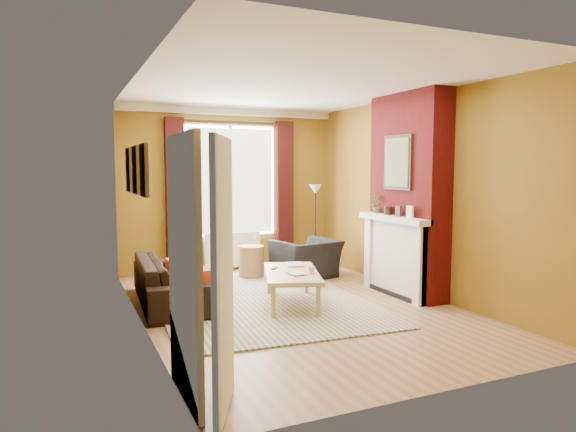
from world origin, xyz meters
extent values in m
plane|color=olive|center=(0.00, 0.00, 0.00)|extent=(5.50, 5.50, 0.00)
cube|color=#846019|center=(0.00, 2.75, 1.40)|extent=(3.80, 0.02, 2.80)
cube|color=#846019|center=(0.00, -2.75, 1.40)|extent=(3.80, 0.02, 2.80)
cube|color=#846019|center=(1.90, 0.00, 1.40)|extent=(0.02, 5.50, 2.80)
cube|color=#846019|center=(-1.90, 0.00, 1.40)|extent=(0.02, 5.50, 2.80)
cube|color=silver|center=(0.00, 0.00, 2.80)|extent=(3.80, 5.50, 0.01)
cube|color=#490A0B|center=(1.72, 0.00, 1.40)|extent=(0.35, 1.40, 2.80)
cube|color=silver|center=(1.53, 0.00, 0.55)|extent=(0.12, 1.30, 1.10)
cube|color=silver|center=(1.48, 0.00, 1.08)|extent=(0.22, 1.40, 0.08)
cube|color=silver|center=(1.51, -0.58, 0.52)|extent=(0.16, 0.14, 1.04)
cube|color=silver|center=(1.51, 0.58, 0.52)|extent=(0.16, 0.14, 1.04)
cube|color=black|center=(1.56, 0.00, 0.45)|extent=(0.06, 0.80, 0.90)
cube|color=black|center=(1.54, 0.00, 0.03)|extent=(0.20, 1.00, 0.06)
cube|color=silver|center=(1.49, -0.35, 1.20)|extent=(0.03, 0.12, 0.16)
cube|color=black|center=(1.49, -0.10, 1.19)|extent=(0.03, 0.10, 0.14)
cylinder|color=black|center=(1.49, 0.15, 1.18)|extent=(0.10, 0.10, 0.12)
cube|color=black|center=(1.53, 0.00, 1.85)|extent=(0.03, 0.60, 0.75)
cube|color=#A48A37|center=(1.51, 0.00, 1.85)|extent=(0.01, 0.52, 0.66)
cube|color=silver|center=(0.00, 2.71, 2.74)|extent=(3.80, 0.08, 0.12)
cube|color=white|center=(0.00, 2.72, 1.55)|extent=(1.60, 0.04, 1.90)
cube|color=white|center=(0.00, 2.68, 1.55)|extent=(1.50, 0.02, 1.80)
cube|color=silver|center=(0.00, 2.70, 1.55)|extent=(0.06, 0.04, 1.90)
cube|color=#340D0B|center=(-0.98, 2.63, 1.35)|extent=(0.30, 0.16, 2.50)
cube|color=#340D0B|center=(0.98, 2.63, 1.35)|extent=(0.30, 0.16, 2.50)
cylinder|color=black|center=(0.00, 2.63, 2.55)|extent=(2.30, 0.05, 0.05)
cube|color=silver|center=(0.00, 2.65, 0.35)|extent=(1.00, 0.10, 0.60)
cube|color=silver|center=(-0.45, 2.59, 0.35)|extent=(0.04, 0.03, 0.56)
cube|color=silver|center=(-0.34, 2.59, 0.35)|extent=(0.04, 0.03, 0.56)
cube|color=silver|center=(-0.23, 2.59, 0.35)|extent=(0.04, 0.03, 0.56)
cube|color=silver|center=(-0.12, 2.59, 0.35)|extent=(0.04, 0.03, 0.56)
cube|color=silver|center=(-0.01, 2.59, 0.35)|extent=(0.04, 0.03, 0.56)
cube|color=silver|center=(0.10, 2.59, 0.35)|extent=(0.04, 0.03, 0.56)
cube|color=silver|center=(0.21, 2.59, 0.35)|extent=(0.04, 0.03, 0.56)
cube|color=silver|center=(0.32, 2.59, 0.35)|extent=(0.04, 0.03, 0.56)
cube|color=silver|center=(0.43, 2.59, 0.35)|extent=(0.04, 0.03, 0.56)
cube|color=black|center=(-1.87, -0.10, 1.75)|extent=(0.04, 0.44, 0.58)
cube|color=yellow|center=(-1.84, -0.10, 1.75)|extent=(0.01, 0.38, 0.52)
cube|color=black|center=(-1.87, 0.55, 1.75)|extent=(0.04, 0.44, 0.58)
cube|color=#37A668|center=(-1.84, 0.55, 1.75)|extent=(0.01, 0.38, 0.52)
cube|color=black|center=(-1.87, 1.20, 1.75)|extent=(0.04, 0.44, 0.58)
cube|color=#CC334E|center=(-1.84, 1.20, 1.75)|extent=(0.01, 0.38, 0.52)
cube|color=silver|center=(-1.88, -2.05, 1.00)|extent=(0.05, 0.94, 2.06)
cube|color=black|center=(-1.85, -2.05, 1.00)|extent=(0.02, 0.80, 1.98)
cube|color=silver|center=(-1.68, -2.41, 1.00)|extent=(0.37, 0.74, 1.98)
imported|color=#3A6D30|center=(1.49, 0.45, 1.26)|extent=(0.14, 0.10, 0.27)
cube|color=red|center=(-1.27, 0.24, 0.47)|extent=(0.34, 0.40, 0.16)
cube|color=red|center=(-1.27, 0.94, 0.47)|extent=(0.34, 0.40, 0.16)
cube|color=teal|center=(-0.33, 0.51, 0.01)|extent=(2.87, 3.81, 0.02)
imported|color=black|center=(-1.42, 0.84, 0.30)|extent=(0.91, 2.09, 0.60)
imported|color=black|center=(0.89, 1.53, 0.31)|extent=(1.11, 1.01, 0.62)
cube|color=tan|center=(-0.02, 0.10, 0.42)|extent=(1.07, 1.48, 0.06)
cylinder|color=tan|center=(-0.47, -0.38, 0.19)|extent=(0.07, 0.07, 0.39)
cylinder|color=tan|center=(0.04, -0.55, 0.19)|extent=(0.07, 0.07, 0.39)
cylinder|color=tan|center=(-0.07, 0.75, 0.19)|extent=(0.07, 0.07, 0.39)
cylinder|color=tan|center=(0.43, 0.58, 0.19)|extent=(0.07, 0.07, 0.39)
cylinder|color=olive|center=(0.09, 1.91, 0.26)|extent=(0.43, 0.43, 0.52)
cylinder|color=black|center=(1.37, 2.16, 0.01)|extent=(0.24, 0.24, 0.03)
cylinder|color=black|center=(1.37, 2.16, 0.71)|extent=(0.02, 0.02, 1.37)
cone|color=beige|center=(1.37, 2.16, 1.40)|extent=(0.24, 0.24, 0.16)
imported|color=#999999|center=(-0.13, -0.10, 0.46)|extent=(0.20, 0.26, 0.02)
imported|color=#999999|center=(0.08, 0.49, 0.46)|extent=(0.30, 0.36, 0.02)
imported|color=#999999|center=(0.17, -0.12, 0.49)|extent=(0.11, 0.11, 0.09)
cube|color=black|center=(-0.15, 0.35, 0.45)|extent=(0.13, 0.14, 0.02)
camera|label=1|loc=(-2.70, -5.84, 1.77)|focal=32.00mm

